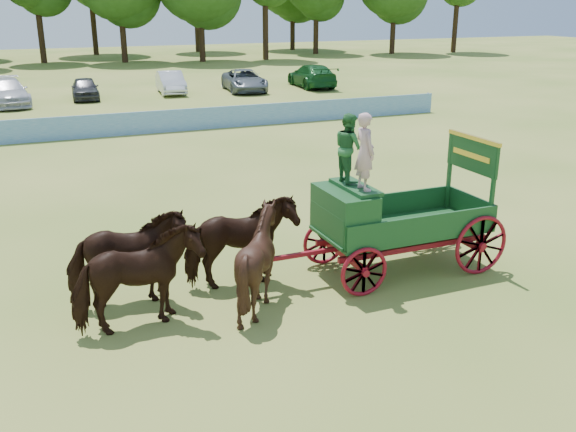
% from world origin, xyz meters
% --- Properties ---
extents(ground, '(160.00, 160.00, 0.00)m').
position_xyz_m(ground, '(0.00, 0.00, 0.00)').
color(ground, '#9D9547').
rests_on(ground, ground).
extents(horse_lead_left, '(2.51, 1.39, 2.02)m').
position_xyz_m(horse_lead_left, '(-7.66, -0.92, 1.01)').
color(horse_lead_left, black).
rests_on(horse_lead_left, ground).
extents(horse_lead_right, '(2.46, 1.26, 2.02)m').
position_xyz_m(horse_lead_right, '(-7.66, 0.18, 1.01)').
color(horse_lead_right, black).
rests_on(horse_lead_right, ground).
extents(horse_wheel_left, '(2.15, 2.00, 2.02)m').
position_xyz_m(horse_wheel_left, '(-5.26, -0.92, 1.01)').
color(horse_wheel_left, black).
rests_on(horse_wheel_left, ground).
extents(horse_wheel_right, '(2.40, 1.11, 2.02)m').
position_xyz_m(horse_wheel_right, '(-5.26, 0.18, 1.01)').
color(horse_wheel_right, black).
rests_on(horse_wheel_right, ground).
extents(farm_dray, '(6.00, 2.00, 3.78)m').
position_xyz_m(farm_dray, '(-2.30, -0.35, 1.63)').
color(farm_dray, maroon).
rests_on(farm_dray, ground).
extents(sponsor_banner, '(26.00, 0.08, 1.05)m').
position_xyz_m(sponsor_banner, '(-1.00, 18.00, 0.53)').
color(sponsor_banner, '#206DAE').
rests_on(sponsor_banner, ground).
extents(parked_cars, '(38.86, 6.55, 1.64)m').
position_xyz_m(parked_cars, '(-6.23, 30.18, 0.76)').
color(parked_cars, silver).
rests_on(parked_cars, ground).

